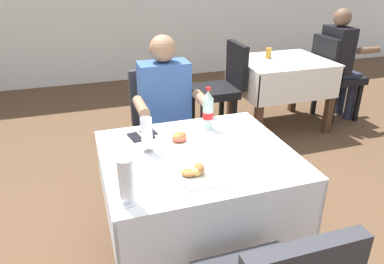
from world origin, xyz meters
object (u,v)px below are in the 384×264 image
(beer_glass_middle, at_px, (147,134))
(background_chair_right, at_px, (334,73))
(background_chair_left, at_px, (222,84))
(background_table_tumbler, at_px, (269,53))
(main_dining_table, at_px, (197,180))
(chair_far_diner_seat, at_px, (162,126))
(plate_far_diner, at_px, (179,139))
(napkin_cutlery_set, at_px, (144,135))
(seated_diner_far, at_px, (167,112))
(beer_glass_left, at_px, (126,181))
(background_patron, at_px, (340,59))
(plate_near_camera, at_px, (198,173))
(background_dining_table, at_px, (281,77))
(cola_bottle_primary, at_px, (208,111))

(beer_glass_middle, relative_size, background_chair_right, 0.21)
(background_chair_left, xyz_separation_m, background_table_tumbler, (0.58, 0.12, 0.26))
(main_dining_table, relative_size, background_chair_right, 1.07)
(chair_far_diner_seat, bearing_deg, background_table_tumbler, 33.96)
(background_chair_right, bearing_deg, plate_far_diner, -146.05)
(beer_glass_middle, xyz_separation_m, napkin_cutlery_set, (0.02, 0.21, -0.10))
(seated_diner_far, bearing_deg, background_chair_right, 23.25)
(beer_glass_left, xyz_separation_m, background_chair_left, (1.27, 2.03, -0.32))
(background_chair_right, distance_m, background_patron, 0.16)
(main_dining_table, xyz_separation_m, beer_glass_left, (-0.44, -0.35, 0.29))
(beer_glass_left, bearing_deg, plate_near_camera, 17.87)
(background_chair_left, bearing_deg, napkin_cutlery_set, -127.93)
(chair_far_diner_seat, bearing_deg, background_chair_right, 20.71)
(background_dining_table, bearing_deg, beer_glass_middle, -138.27)
(background_dining_table, xyz_separation_m, background_table_tumbler, (-0.11, 0.12, 0.24))
(main_dining_table, bearing_deg, seated_diner_far, 89.09)
(beer_glass_left, bearing_deg, cola_bottle_primary, 46.62)
(chair_far_diner_seat, xyz_separation_m, beer_glass_left, (-0.44, -1.20, 0.32))
(main_dining_table, xyz_separation_m, background_chair_left, (0.83, 1.68, -0.03))
(main_dining_table, bearing_deg, napkin_cutlery_set, 129.10)
(plate_near_camera, xyz_separation_m, background_chair_right, (2.29, 1.92, -0.22))
(plate_far_diner, xyz_separation_m, cola_bottle_primary, (0.23, 0.13, 0.10))
(background_patron, bearing_deg, cola_bottle_primary, -146.31)
(plate_near_camera, relative_size, cola_bottle_primary, 0.83)
(background_dining_table, distance_m, background_chair_left, 0.69)
(cola_bottle_primary, relative_size, background_chair_right, 0.28)
(background_chair_left, height_order, background_table_tumbler, background_chair_left)
(plate_near_camera, distance_m, beer_glass_middle, 0.38)
(main_dining_table, relative_size, beer_glass_middle, 5.16)
(beer_glass_middle, relative_size, cola_bottle_primary, 0.75)
(beer_glass_left, distance_m, background_chair_left, 2.42)
(napkin_cutlery_set, distance_m, background_patron, 2.86)
(chair_far_diner_seat, distance_m, background_patron, 2.41)
(background_dining_table, bearing_deg, plate_far_diner, -136.02)
(plate_near_camera, distance_m, background_patron, 3.02)
(background_table_tumbler, bearing_deg, seated_diner_far, -142.89)
(seated_diner_far, relative_size, background_patron, 1.00)
(seated_diner_far, bearing_deg, chair_far_diner_seat, 96.15)
(beer_glass_middle, bearing_deg, beer_glass_left, -111.91)
(background_chair_left, distance_m, background_table_tumbler, 0.65)
(background_dining_table, relative_size, background_table_tumbler, 8.70)
(background_chair_left, xyz_separation_m, background_patron, (1.42, 0.00, 0.16))
(plate_far_diner, distance_m, beer_glass_middle, 0.22)
(background_chair_left, relative_size, background_patron, 0.77)
(plate_far_diner, xyz_separation_m, beer_glass_middle, (-0.20, -0.06, 0.09))
(beer_glass_middle, distance_m, napkin_cutlery_set, 0.23)
(beer_glass_left, relative_size, background_table_tumbler, 2.02)
(main_dining_table, distance_m, seated_diner_far, 0.75)
(cola_bottle_primary, height_order, background_chair_left, cola_bottle_primary)
(plate_far_diner, height_order, background_dining_table, plate_far_diner)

